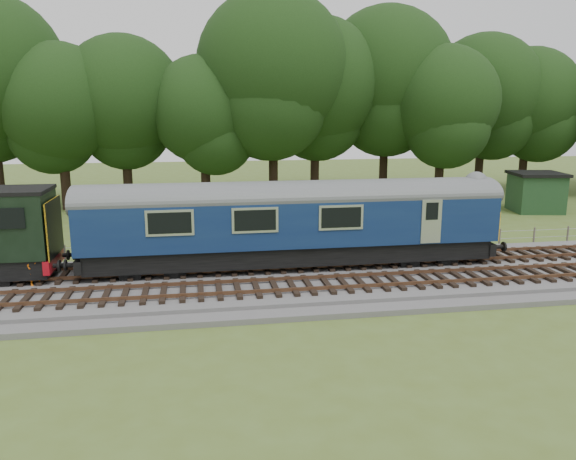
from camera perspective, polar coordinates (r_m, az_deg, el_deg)
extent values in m
plane|color=#4F6224|center=(25.41, 13.93, -4.60)|extent=(120.00, 120.00, 0.00)
cube|color=#4C4C4F|center=(25.36, 13.95, -4.22)|extent=(70.00, 7.00, 0.35)
cube|color=brown|center=(25.88, 13.39, -3.14)|extent=(66.50, 0.07, 0.14)
cube|color=brown|center=(27.16, 12.22, -2.37)|extent=(66.50, 0.07, 0.14)
cube|color=brown|center=(23.26, 16.25, -5.01)|extent=(66.50, 0.07, 0.14)
cube|color=brown|center=(24.50, 14.80, -4.07)|extent=(66.50, 0.07, 0.14)
cube|color=black|center=(24.79, 0.47, -2.11)|extent=(17.46, 2.52, 0.85)
cube|color=#0E1F4D|center=(24.48, 0.47, 1.13)|extent=(18.00, 2.80, 2.05)
cube|color=yellow|center=(27.58, 19.26, 0.89)|extent=(0.06, 2.74, 1.30)
cube|color=black|center=(26.52, 13.34, -1.94)|extent=(2.60, 2.00, 0.55)
cube|color=black|center=(24.54, -13.48, -3.07)|extent=(2.60, 2.00, 0.55)
cube|color=black|center=(25.07, -25.62, 0.60)|extent=(2.40, 2.55, 2.60)
cube|color=#A80C18|center=(25.10, -22.70, -2.88)|extent=(0.25, 2.60, 0.55)
cube|color=yellow|center=(24.77, -22.65, 0.26)|extent=(0.06, 2.55, 2.30)
imported|color=orange|center=(24.23, -24.35, -3.21)|extent=(0.73, 0.65, 1.68)
cube|color=#1C3E1F|center=(44.12, 23.86, 3.42)|extent=(3.66, 3.66, 2.62)
cube|color=black|center=(43.96, 24.02, 5.24)|extent=(4.02, 4.02, 0.21)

